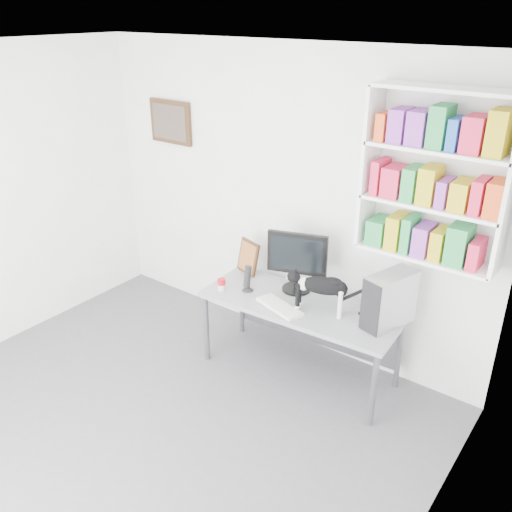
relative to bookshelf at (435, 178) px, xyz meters
The scene contains 11 objects.
room 2.37m from the bookshelf, 127.12° to the right, with size 4.01×4.01×2.70m.
bookshelf is the anchor object (origin of this frame).
wall_art 2.70m from the bookshelf, behind, with size 0.52×0.04×0.42m, color #422915.
desk 1.76m from the bookshelf, 159.20° to the right, with size 1.67×0.65×0.70m, color gray.
monitor 1.35m from the bookshelf, behind, with size 0.51×0.25×0.55m, color black.
keyboard 1.56m from the bookshelf, 152.37° to the right, with size 0.43×0.16×0.03m, color white.
pc_tower 0.97m from the bookshelf, 128.62° to the right, with size 0.19×0.43×0.43m, color #AEADB2.
speaker 1.75m from the bookshelf, 163.00° to the right, with size 0.10×0.10×0.24m, color black.
leaning_print 1.85m from the bookshelf, behind, with size 0.26×0.10×0.32m, color #422915.
soup_can 1.96m from the bookshelf, 160.62° to the right, with size 0.07×0.07×0.10m, color red.
cat 1.23m from the bookshelf, 150.39° to the right, with size 0.55×0.15×0.34m, color black, non-canonical shape.
Camera 1 is at (2.58, -1.83, 2.95)m, focal length 38.00 mm.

